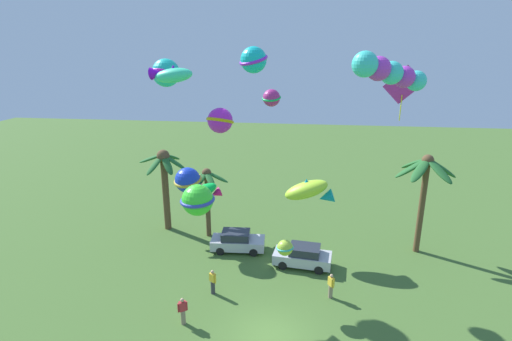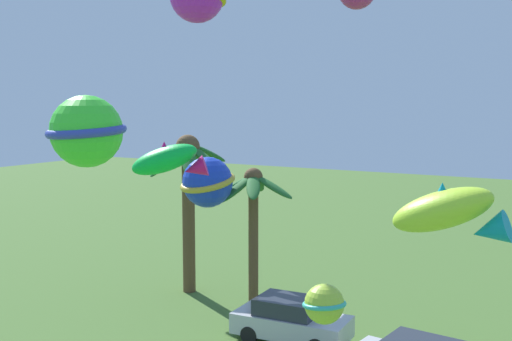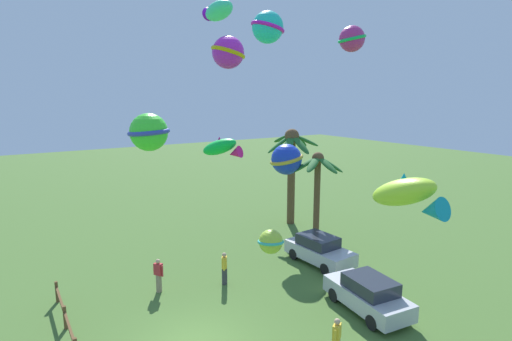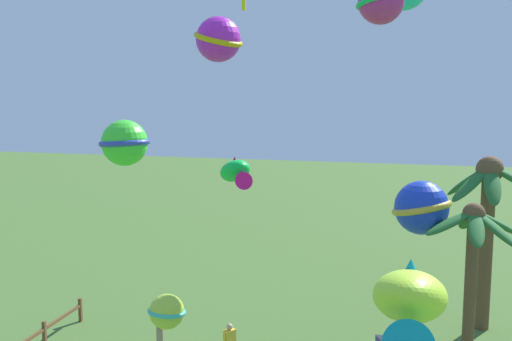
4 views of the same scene
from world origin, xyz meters
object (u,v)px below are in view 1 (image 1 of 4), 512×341
spectator_2 (183,311)px  kite_ball_8 (188,180)px  kite_ball_5 (271,98)px  kite_diamond_3 (403,86)px  parked_car_1 (237,241)px  kite_ball_9 (285,248)px  parked_car_0 (303,256)px  kite_fish_1 (171,75)px  palm_tree_2 (207,186)px  spectator_1 (213,282)px  kite_ball_6 (198,200)px  kite_fish_0 (204,192)px  palm_tree_0 (164,172)px  spectator_0 (331,286)px  kite_ball_4 (166,73)px  kite_tube_11 (388,72)px  palm_tree_1 (425,177)px  kite_fish_2 (309,191)px  kite_ball_7 (220,120)px  kite_ball_10 (254,60)px

spectator_2 → kite_ball_8: size_ratio=0.60×
kite_ball_5 → kite_diamond_3: bearing=-9.5°
parked_car_1 → kite_ball_9: size_ratio=2.89×
parked_car_0 → kite_diamond_3: 12.69m
spectator_2 → kite_fish_1: 12.79m
palm_tree_2 → parked_car_1: (2.64, -2.11, -3.47)m
spectator_1 → kite_ball_6: 7.52m
palm_tree_2 → parked_car_0: 9.03m
kite_fish_0 → kite_fish_1: size_ratio=0.86×
spectator_2 → kite_ball_5: kite_ball_5 is taller
parked_car_1 → kite_diamond_3: (10.09, -2.00, 11.53)m
spectator_2 → kite_fish_1: (-1.16, 3.89, 12.13)m
parked_car_0 → palm_tree_0: bearing=157.5°
kite_ball_8 → kite_fish_1: bearing=-79.1°
parked_car_0 → parked_car_1: same height
spectator_0 → kite_ball_4: bearing=156.9°
parked_car_0 → kite_fish_0: bearing=-146.9°
spectator_1 → kite_fish_1: bearing=155.1°
kite_ball_5 → kite_fish_0: bearing=-126.2°
palm_tree_2 → kite_tube_11: bearing=-47.0°
palm_tree_1 → kite_ball_6: bearing=-142.0°
palm_tree_1 → spectator_2: palm_tree_1 is taller
palm_tree_2 → kite_ball_6: (2.34, -11.03, 3.27)m
palm_tree_0 → spectator_0: (12.83, -8.04, -4.08)m
palm_tree_0 → kite_fish_2: size_ratio=1.84×
spectator_1 → kite_ball_6: size_ratio=0.69×
palm_tree_2 → kite_tube_11: (10.46, -11.20, 9.22)m
kite_fish_0 → kite_tube_11: (8.74, -3.74, 6.87)m
spectator_1 → kite_ball_9: bearing=-4.7°
palm_tree_0 → kite_ball_8: 3.65m
kite_ball_7 → kite_ball_8: (-3.84, 6.06, -5.52)m
kite_fish_1 → kite_ball_10: 6.97m
kite_ball_7 → kite_fish_0: bearing=169.5°
kite_tube_11 → kite_fish_0: bearing=156.8°
palm_tree_1 → kite_ball_5: bearing=-168.0°
kite_ball_4 → kite_ball_8: bearing=48.1°
spectator_0 → spectator_1: same height
parked_car_1 → kite_fish_0: size_ratio=1.83×
palm_tree_0 → palm_tree_1: (19.40, -1.46, 0.87)m
palm_tree_2 → parked_car_0: bearing=-26.5°
kite_fish_2 → spectator_0: bearing=-74.7°
palm_tree_2 → kite_ball_10: size_ratio=3.34×
parked_car_0 → parked_car_1: 5.07m
palm_tree_1 → spectator_0: size_ratio=4.63×
kite_ball_5 → kite_ball_6: bearing=-108.6°
spectator_0 → spectator_2: same height
kite_fish_2 → kite_tube_11: size_ratio=1.12×
palm_tree_1 → kite_ball_8: size_ratio=2.79×
parked_car_1 → kite_ball_5: kite_ball_5 is taller
kite_ball_4 → kite_ball_7: 7.25m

